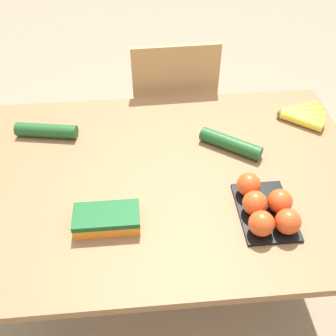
# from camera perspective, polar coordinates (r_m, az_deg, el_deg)

# --- Properties ---
(ground_plane) EXTENTS (12.00, 12.00, 0.00)m
(ground_plane) POSITION_cam_1_polar(r_m,az_deg,el_deg) (1.96, 0.00, -16.45)
(ground_plane) COLOR gray
(dining_table) EXTENTS (1.40, 0.97, 0.74)m
(dining_table) POSITION_cam_1_polar(r_m,az_deg,el_deg) (1.44, 0.00, -3.45)
(dining_table) COLOR olive
(dining_table) RESTS_ON ground_plane
(chair) EXTENTS (0.43, 0.41, 0.95)m
(chair) POSITION_cam_1_polar(r_m,az_deg,el_deg) (2.05, 0.58, 7.29)
(chair) COLOR tan
(chair) RESTS_ON ground_plane
(banana_bunch) EXTENTS (0.19, 0.19, 0.04)m
(banana_bunch) POSITION_cam_1_polar(r_m,az_deg,el_deg) (1.70, 18.69, 7.30)
(banana_bunch) COLOR brown
(banana_bunch) RESTS_ON dining_table
(tomato_pack) EXTENTS (0.17, 0.25, 0.09)m
(tomato_pack) POSITION_cam_1_polar(r_m,az_deg,el_deg) (1.25, 14.04, -5.53)
(tomato_pack) COLOR black
(tomato_pack) RESTS_ON dining_table
(carrot_bag) EXTENTS (0.20, 0.10, 0.05)m
(carrot_bag) POSITION_cam_1_polar(r_m,az_deg,el_deg) (1.21, -8.89, -7.18)
(carrot_bag) COLOR orange
(carrot_bag) RESTS_ON dining_table
(cucumber_near) EXTENTS (0.22, 0.18, 0.05)m
(cucumber_near) POSITION_cam_1_polar(r_m,az_deg,el_deg) (1.47, 9.05, 3.53)
(cucumber_near) COLOR #1E5123
(cucumber_near) RESTS_ON dining_table
(cucumber_far) EXTENTS (0.24, 0.09, 0.05)m
(cucumber_far) POSITION_cam_1_polar(r_m,az_deg,el_deg) (1.59, -17.24, 5.21)
(cucumber_far) COLOR #1E5123
(cucumber_far) RESTS_ON dining_table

